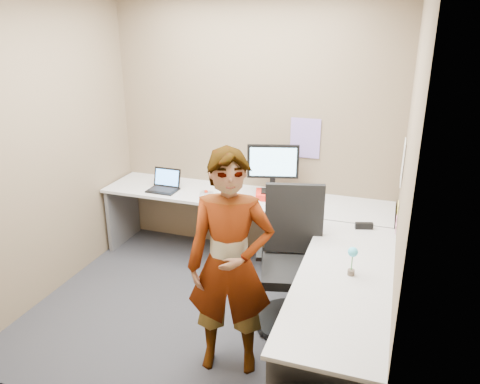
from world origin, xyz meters
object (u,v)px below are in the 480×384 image
(person, at_px, (230,265))
(monitor, at_px, (273,164))
(desk, at_px, (269,238))
(office_chair, at_px, (293,272))

(person, bearing_deg, monitor, 80.91)
(desk, bearing_deg, office_chair, -46.04)
(monitor, relative_size, person, 0.30)
(office_chair, distance_m, person, 0.81)
(person, bearing_deg, office_chair, 51.30)
(desk, xyz_separation_m, monitor, (-0.15, 0.64, 0.49))
(office_chair, bearing_deg, monitor, 100.59)
(monitor, bearing_deg, desk, -92.59)
(desk, height_order, monitor, monitor)
(monitor, height_order, office_chair, monitor)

